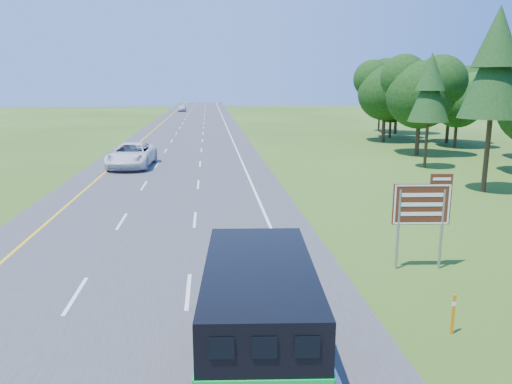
# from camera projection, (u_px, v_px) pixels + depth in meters

# --- Properties ---
(road) EXTENTS (15.00, 260.00, 0.04)m
(road) POSITION_uv_depth(u_px,v_px,m) (185.00, 147.00, 54.43)
(road) COLOR #38383A
(road) RESTS_ON ground
(lane_markings) EXTENTS (11.15, 260.00, 0.01)m
(lane_markings) POSITION_uv_depth(u_px,v_px,m) (185.00, 147.00, 54.43)
(lane_markings) COLOR yellow
(lane_markings) RESTS_ON road
(horse_truck) EXTENTS (2.70, 7.29, 3.17)m
(horse_truck) POSITION_uv_depth(u_px,v_px,m) (258.00, 318.00, 11.09)
(horse_truck) COLOR black
(horse_truck) RESTS_ON road
(white_suv) EXTENTS (3.67, 7.29, 1.98)m
(white_suv) POSITION_uv_depth(u_px,v_px,m) (132.00, 155.00, 41.28)
(white_suv) COLOR silver
(white_suv) RESTS_ON road
(far_car) EXTENTS (2.13, 4.76, 1.59)m
(far_car) POSITION_uv_depth(u_px,v_px,m) (182.00, 108.00, 122.58)
(far_car) COLOR silver
(far_car) RESTS_ON road
(exit_sign) EXTENTS (2.14, 0.23, 3.63)m
(exit_sign) POSITION_uv_depth(u_px,v_px,m) (423.00, 208.00, 18.30)
(exit_sign) COLOR gray
(exit_sign) RESTS_ON ground
(delineator) EXTENTS (0.10, 0.05, 1.16)m
(delineator) POSITION_uv_depth(u_px,v_px,m) (453.00, 313.00, 13.77)
(delineator) COLOR orange
(delineator) RESTS_ON ground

